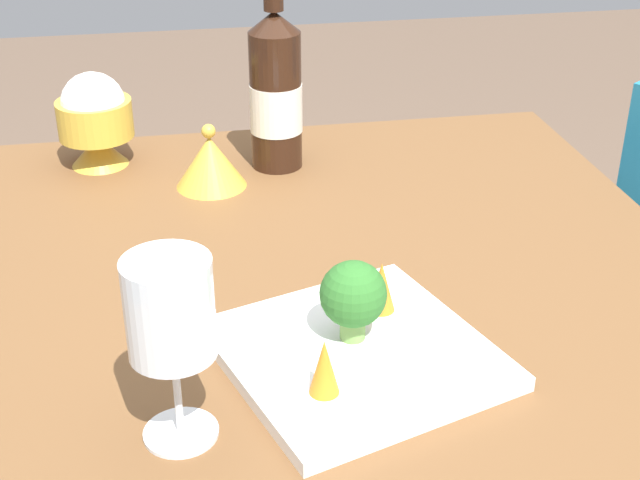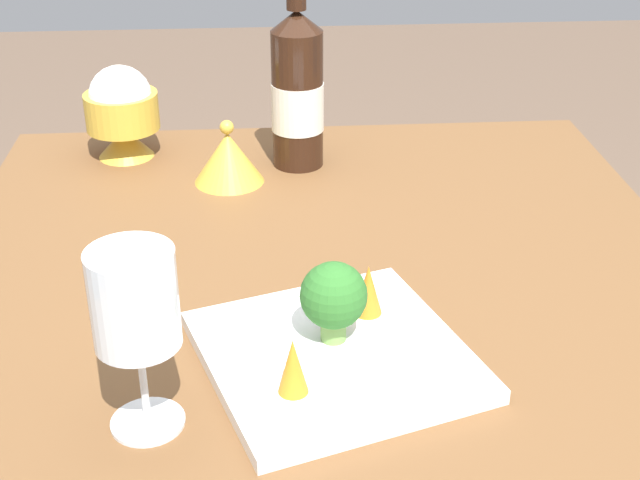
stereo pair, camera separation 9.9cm
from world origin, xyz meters
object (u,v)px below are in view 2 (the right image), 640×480
Objects in this scene: serving_plate at (335,356)px; carrot_garnish_left at (368,290)px; rice_bowl_lid at (228,157)px; carrot_garnish_right at (293,366)px; rice_bowl at (122,110)px; wine_bottle at (297,89)px; wine_glass at (134,304)px; broccoli_floret at (337,297)px.

serving_plate is 0.08m from carrot_garnish_left.
carrot_garnish_right is at bearing 7.60° from rice_bowl_lid.
rice_bowl is 2.50× the size of carrot_garnish_left.
wine_bottle is 0.52m from serving_plate.
carrot_garnish_left is (-0.15, 0.22, -0.08)m from wine_glass.
rice_bowl is at bearing -123.88° from rice_bowl_lid.
broccoli_floret is at bearing 1.70° from wine_bottle.
wine_bottle reaches higher than serving_plate.
carrot_garnish_right is (0.13, -0.08, 0.00)m from carrot_garnish_left.
broccoli_floret is 1.51× the size of carrot_garnish_left.
wine_bottle reaches higher than wine_glass.
wine_glass is at bearing -82.64° from carrot_garnish_right.
rice_bowl_lid is at bearing -158.29° from carrot_garnish_left.
wine_bottle is 0.61m from wine_glass.
serving_plate is at bearing 114.71° from wine_glass.
rice_bowl is at bearing -159.89° from carrot_garnish_right.
wine_bottle reaches higher than broccoli_floret.
serving_plate is (0.45, 0.11, -0.03)m from rice_bowl_lid.
rice_bowl is 0.59m from carrot_garnish_left.
rice_bowl_lid is at bearing -164.90° from broccoli_floret.
wine_bottle is 3.52× the size of broccoli_floret.
wine_bottle is 5.32× the size of carrot_garnish_left.
rice_bowl reaches higher than carrot_garnish_left.
serving_plate is at bearing -31.61° from carrot_garnish_left.
rice_bowl is at bearing -100.75° from wine_bottle.
broccoli_floret is at bearing 15.10° from rice_bowl_lid.
rice_bowl_lid is 1.76× the size of carrot_garnish_left.
wine_glass is 0.57× the size of serving_plate.
rice_bowl_lid is 1.74× the size of carrot_garnish_right.
rice_bowl_lid is 1.17× the size of broccoli_floret.
wine_glass is at bearing -6.94° from rice_bowl_lid.
carrot_garnish_left is at bearing 141.68° from broccoli_floret.
serving_plate is (-0.08, 0.18, -0.12)m from wine_glass.
rice_bowl_lid is (0.11, 0.16, -0.04)m from rice_bowl.
rice_bowl is 0.66m from carrot_garnish_right.
rice_bowl reaches higher than carrot_garnish_right.
carrot_garnish_right is at bearing -33.18° from carrot_garnish_left.
wine_glass is at bearing -65.29° from serving_plate.
wine_bottle is 0.95× the size of serving_plate.
wine_bottle is 0.14m from rice_bowl_lid.
wine_glass is 3.16× the size of carrot_garnish_left.
rice_bowl is at bearing -147.59° from carrot_garnish_left.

